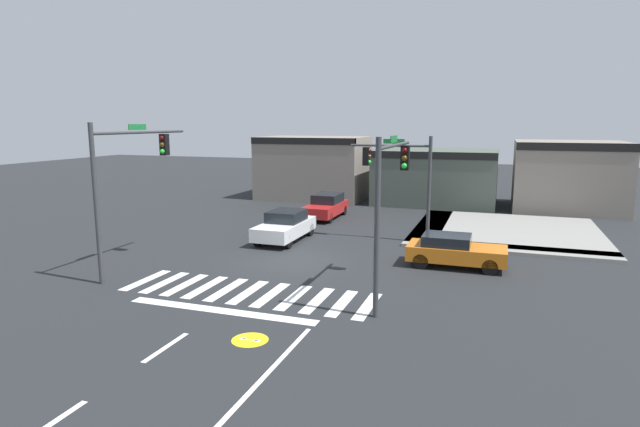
# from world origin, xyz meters

# --- Properties ---
(ground_plane) EXTENTS (120.00, 120.00, 0.00)m
(ground_plane) POSITION_xyz_m (0.00, 0.00, 0.00)
(ground_plane) COLOR #232628
(crosswalk_near) EXTENTS (9.40, 2.77, 0.01)m
(crosswalk_near) POSITION_xyz_m (0.00, -4.50, 0.00)
(crosswalk_near) COLOR silver
(crosswalk_near) RESTS_ON ground_plane
(lane_markings) EXTENTS (6.80, 18.75, 0.01)m
(lane_markings) POSITION_xyz_m (1.16, -11.43, 0.00)
(lane_markings) COLOR white
(lane_markings) RESTS_ON ground_plane
(bike_detector_marking) EXTENTS (1.07, 1.07, 0.01)m
(bike_detector_marking) POSITION_xyz_m (1.98, -8.30, 0.00)
(bike_detector_marking) COLOR yellow
(bike_detector_marking) RESTS_ON ground_plane
(curb_corner_northeast) EXTENTS (10.00, 10.60, 0.15)m
(curb_corner_northeast) POSITION_xyz_m (8.49, 9.42, 0.07)
(curb_corner_northeast) COLOR gray
(curb_corner_northeast) RESTS_ON ground_plane
(storefront_row) EXTENTS (26.58, 6.85, 4.97)m
(storefront_row) POSITION_xyz_m (3.74, 19.09, 2.33)
(storefront_row) COLOR gray
(storefront_row) RESTS_ON ground_plane
(traffic_signal_southeast) EXTENTS (0.32, 5.32, 5.71)m
(traffic_signal_southeast) POSITION_xyz_m (4.96, -3.31, 4.00)
(traffic_signal_southeast) COLOR #383A3D
(traffic_signal_southeast) RESTS_ON ground_plane
(traffic_signal_southwest) EXTENTS (0.32, 5.94, 6.14)m
(traffic_signal_southwest) POSITION_xyz_m (-5.80, -3.44, 4.29)
(traffic_signal_southwest) COLOR #383A3D
(traffic_signal_southwest) RESTS_ON ground_plane
(traffic_signal_northeast) EXTENTS (4.23, 0.32, 5.45)m
(traffic_signal_northeast) POSITION_xyz_m (3.61, 5.71, 3.70)
(traffic_signal_northeast) COLOR #383A3D
(traffic_signal_northeast) RESTS_ON ground_plane
(car_white) EXTENTS (1.89, 4.57, 1.56)m
(car_white) POSITION_xyz_m (-2.02, 3.77, 0.78)
(car_white) COLOR white
(car_white) RESTS_ON ground_plane
(car_orange) EXTENTS (4.11, 1.85, 1.38)m
(car_orange) POSITION_xyz_m (6.82, 1.49, 0.71)
(car_orange) COLOR orange
(car_orange) RESTS_ON ground_plane
(car_red) EXTENTS (1.79, 4.51, 1.53)m
(car_red) POSITION_xyz_m (-2.06, 10.67, 0.77)
(car_red) COLOR red
(car_red) RESTS_ON ground_plane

